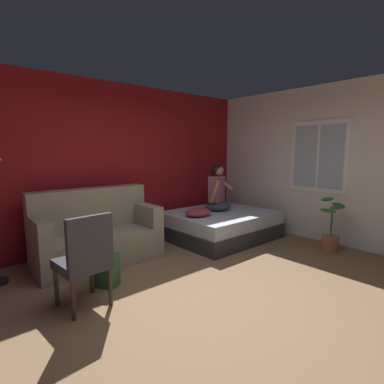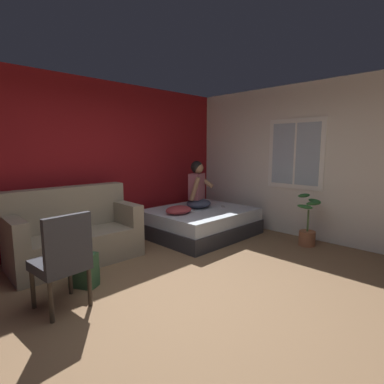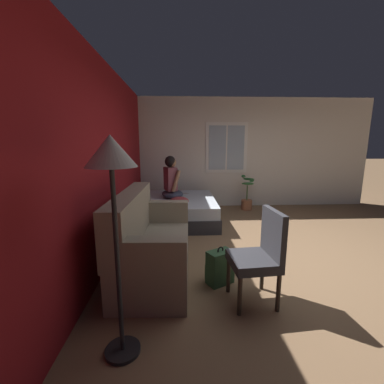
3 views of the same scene
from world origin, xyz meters
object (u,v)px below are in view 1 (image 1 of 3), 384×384
bed (220,225)px  potted_plant (331,232)px  person_seated (218,191)px  cell_phone (243,210)px  side_chair (85,258)px  backpack (105,270)px  throw_pillow (198,212)px  couch (96,234)px

bed → potted_plant: size_ratio=2.16×
person_seated → potted_plant: (0.72, -1.81, -0.53)m
cell_phone → person_seated: bearing=-175.9°
side_chair → cell_phone: (3.29, 0.67, -0.05)m
backpack → potted_plant: potted_plant is taller
side_chair → cell_phone: 3.35m
bed → potted_plant: potted_plant is taller
throw_pillow → couch: bearing=167.2°
backpack → throw_pillow: 2.00m
throw_pillow → side_chair: bearing=-160.2°
bed → throw_pillow: size_ratio=3.83×
backpack → potted_plant: 3.47m
bed → cell_phone: (0.46, -0.16, 0.25)m
throw_pillow → backpack: bearing=-166.2°
bed → couch: couch is taller
potted_plant → couch: bearing=145.9°
person_seated → backpack: 2.69m
potted_plant → cell_phone: bearing=102.7°
couch → side_chair: size_ratio=1.77×
bed → side_chair: bearing=-163.5°
backpack → person_seated: bearing=13.9°
bed → backpack: size_ratio=4.01×
couch → cell_phone: size_ratio=12.02×
potted_plant → backpack: bearing=160.1°
couch → bed: bearing=-9.3°
person_seated → bed: bearing=-117.5°
bed → person_seated: (0.07, 0.14, 0.60)m
bed → cell_phone: 0.55m
throw_pillow → person_seated: bearing=14.1°
couch → backpack: 0.91m
person_seated → cell_phone: bearing=-38.4°
bed → person_seated: size_ratio=2.10×
bed → side_chair: side_chair is taller
side_chair → potted_plant: bearing=-12.9°
cell_phone → potted_plant: potted_plant is taller
couch → person_seated: bearing=-5.5°
couch → throw_pillow: size_ratio=3.61×
cell_phone → side_chair: bearing=-125.9°
side_chair → person_seated: (2.90, 0.98, 0.30)m
bed → person_seated: person_seated is taller
cell_phone → throw_pillow: bearing=-145.8°
couch → person_seated: person_seated is taller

